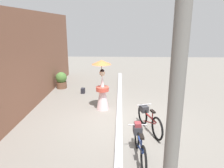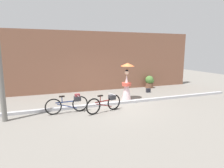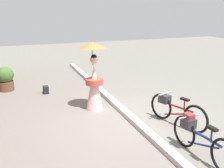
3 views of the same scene
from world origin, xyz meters
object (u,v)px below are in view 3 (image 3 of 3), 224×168
Objects in this scene: backpack_on_pavement at (46,90)px; potted_plant_by_door at (6,78)px; bicycle_near_officer at (175,110)px; bicycle_far_side at (199,137)px; person_with_parasol at (94,78)px.

potted_plant_by_door is at bearing 56.40° from backpack_on_pavement.
bicycle_near_officer is 1.48m from bicycle_far_side.
bicycle_far_side is at bearing -159.54° from person_with_parasol.
potted_plant_by_door is (5.90, 3.49, 0.02)m from bicycle_far_side.
person_with_parasol is at bearing -150.82° from backpack_on_pavement.
bicycle_near_officer is 5.93m from potted_plant_by_door.
person_with_parasol reaches higher than backpack_on_pavement.
potted_plant_by_door is (4.47, 3.89, 0.04)m from bicycle_near_officer.
bicycle_far_side reaches higher than backpack_on_pavement.
bicycle_far_side is 0.92× the size of person_with_parasol.
potted_plant_by_door reaches higher than bicycle_near_officer.
bicycle_far_side is (-1.43, 0.40, 0.02)m from bicycle_near_officer.
bicycle_far_side is at bearing 164.35° from bicycle_near_officer.
potted_plant_by_door reaches higher than backpack_on_pavement.
bicycle_far_side is 7.18× the size of backpack_on_pavement.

